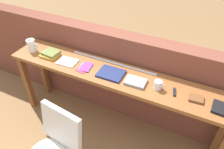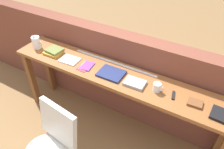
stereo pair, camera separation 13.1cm
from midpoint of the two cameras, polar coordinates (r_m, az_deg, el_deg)
name	(u,v)px [view 1 (the left image)]	position (r m, az deg, el deg)	size (l,w,h in m)	color
ground_plane	(103,144)	(2.78, -3.77, -17.68)	(40.00, 40.00, 0.00)	olive
brick_wall_back	(126,77)	(2.73, 2.18, -0.62)	(6.00, 0.20, 1.17)	brown
sideboard	(114,83)	(2.40, -1.05, -2.35)	(2.50, 0.44, 0.88)	brown
chair_white_moulded	(55,147)	(2.21, -16.47, -17.70)	(0.49, 0.50, 0.89)	silver
pitcher_white	(32,45)	(2.82, -21.55, 7.07)	(0.14, 0.10, 0.18)	white
book_stack_leftmost	(50,54)	(2.68, -17.19, 5.14)	(0.21, 0.19, 0.06)	gold
magazine_cycling	(67,62)	(2.53, -13.03, 3.23)	(0.22, 0.16, 0.01)	white
pamphlet_pile_colourful	(85,67)	(2.41, -8.67, 1.79)	(0.15, 0.20, 0.01)	#3399D8
book_open_centre	(111,73)	(2.29, -1.91, 0.24)	(0.27, 0.22, 0.02)	navy
book_grey_hardcover	(135,82)	(2.19, 4.43, -1.94)	(0.21, 0.15, 0.03)	#9E9EA3
mug	(158,85)	(2.13, 10.26, -2.77)	(0.11, 0.08, 0.09)	white
multitool_folded	(174,92)	(2.14, 14.31, -4.49)	(0.02, 0.11, 0.02)	black
leather_journal_brown	(196,99)	(2.13, 19.50, -6.00)	(0.13, 0.10, 0.02)	brown
book_repair_rightmost	(224,109)	(2.12, 25.59, -8.23)	(0.19, 0.17, 0.02)	black
ruler_metal_back_edge	(113,62)	(2.46, -1.36, 3.13)	(1.03, 0.03, 0.00)	silver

